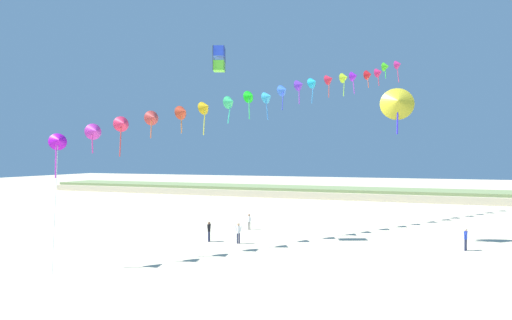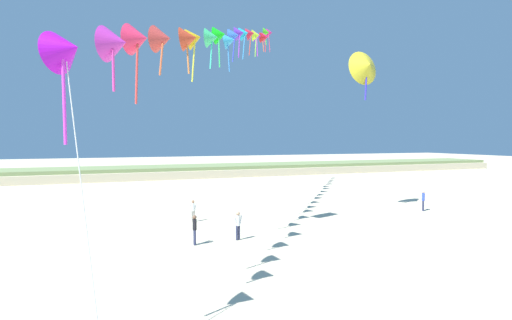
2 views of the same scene
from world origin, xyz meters
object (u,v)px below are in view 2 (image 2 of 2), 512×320
object	(u,v)px
person_near_left	(423,199)
person_mid_center	(238,224)
person_near_right	(195,228)
person_far_left	(193,209)
large_kite_low_lead	(366,66)

from	to	relation	value
person_near_left	person_mid_center	world-z (taller)	person_near_left
person_near_right	person_far_left	xyz separation A→B (m)	(1.25, 6.16, -0.07)
person_near_right	large_kite_low_lead	xyz separation A→B (m)	(14.74, 4.80, 10.56)
person_near_left	person_far_left	distance (m)	18.51
person_near_left	person_far_left	xyz separation A→B (m)	(-18.34, 2.56, -0.08)
person_near_left	person_near_right	xyz separation A→B (m)	(-19.58, -3.59, -0.01)
person_mid_center	person_far_left	bearing A→B (deg)	102.38
person_near_right	person_mid_center	distance (m)	2.57
person_near_left	person_mid_center	bearing A→B (deg)	-168.57
large_kite_low_lead	person_mid_center	bearing A→B (deg)	-159.09
person_far_left	large_kite_low_lead	bearing A→B (deg)	-5.74
person_mid_center	person_far_left	xyz separation A→B (m)	(-1.32, 6.01, -0.08)
person_near_right	large_kite_low_lead	distance (m)	18.76
person_near_left	large_kite_low_lead	xyz separation A→B (m)	(-4.85, 1.21, 10.55)
person_near_right	person_far_left	bearing A→B (deg)	78.55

